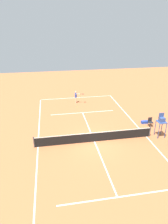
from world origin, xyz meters
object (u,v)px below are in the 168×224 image
at_px(player_serving, 76,96).
at_px(equipment_bag, 145,122).
at_px(umpire_chair, 161,121).
at_px(courtside_chair_mid, 150,121).
at_px(tennis_ball, 77,107).

distance_m(player_serving, equipment_bag, 9.85).
relative_size(player_serving, equipment_bag, 2.20).
bearing_deg(umpire_chair, equipment_bag, -86.43).
relative_size(courtside_chair_mid, equipment_bag, 1.25).
xyz_separation_m(player_serving, tennis_ball, (0.11, 1.57, -0.96)).
xyz_separation_m(tennis_ball, equipment_bag, (-6.59, 5.80, 0.12)).
bearing_deg(courtside_chair_mid, player_serving, -50.02).
xyz_separation_m(player_serving, courtside_chair_mid, (-6.75, 8.05, -0.46)).
bearing_deg(player_serving, courtside_chair_mid, 49.39).
bearing_deg(equipment_bag, umpire_chair, 93.57).
distance_m(umpire_chair, courtside_chair_mid, 2.38).
relative_size(player_serving, courtside_chair_mid, 1.76).
distance_m(player_serving, courtside_chair_mid, 10.52).
xyz_separation_m(umpire_chair, equipment_bag, (0.17, -2.80, -1.46)).
distance_m(umpire_chair, equipment_bag, 3.16).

